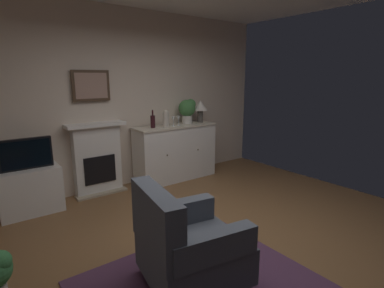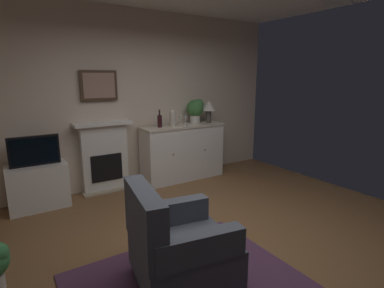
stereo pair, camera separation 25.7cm
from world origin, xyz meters
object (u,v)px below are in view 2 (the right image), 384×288
potted_plant_small (196,109)px  armchair (176,245)px  framed_picture (99,86)px  tv_set (34,151)px  sideboard_cabinet (183,152)px  wine_bottle (160,121)px  vase_decorative (173,118)px  table_lamp (209,107)px  wine_glass_left (180,119)px  tv_cabinet (38,186)px  fireplace_unit (105,157)px  wine_glass_center (186,118)px

potted_plant_small → armchair: (-1.80, -2.44, -0.83)m
framed_picture → tv_set: (-0.98, -0.23, -0.83)m
framed_picture → potted_plant_small: size_ratio=1.28×
sideboard_cabinet → potted_plant_small: (0.30, 0.05, 0.73)m
wine_bottle → tv_set: bearing=-179.6°
sideboard_cabinet → vase_decorative: bearing=-167.0°
table_lamp → potted_plant_small: size_ratio=0.93×
wine_glass_left → tv_set: size_ratio=0.27×
wine_glass_left → tv_cabinet: 2.36m
wine_bottle → wine_glass_left: (0.36, -0.06, 0.01)m
fireplace_unit → tv_set: (-0.98, -0.19, 0.26)m
fireplace_unit → vase_decorative: (1.10, -0.23, 0.55)m
table_lamp → armchair: 3.27m
wine_glass_center → wine_glass_left: bearing=-175.0°
tv_cabinet → wine_glass_left: bearing=-1.8°
wine_bottle → armchair: (-1.07, -2.40, -0.68)m
sideboard_cabinet → vase_decorative: size_ratio=5.24×
potted_plant_small → tv_set: bearing=-178.8°
tv_set → wine_glass_left: bearing=-1.2°
wine_bottle → vase_decorative: bearing=-14.2°
table_lamp → vase_decorative: (-0.76, -0.05, -0.14)m
framed_picture → potted_plant_small: 1.68m
fireplace_unit → vase_decorative: size_ratio=3.91×
table_lamp → wine_glass_center: table_lamp is taller
fireplace_unit → wine_glass_left: wine_glass_left is taller
wine_glass_left → wine_glass_center: size_ratio=1.00×
framed_picture → table_lamp: (1.87, -0.22, -0.40)m
framed_picture → wine_glass_center: framed_picture is taller
wine_bottle → wine_glass_center: size_ratio=1.76×
table_lamp → wine_bottle: bearing=179.7°
fireplace_unit → sideboard_cabinet: size_ratio=0.75×
wine_bottle → armchair: bearing=-114.0°
tv_set → wine_glass_center: bearing=-0.9°
wine_glass_left → armchair: 2.83m
wine_bottle → potted_plant_small: size_ratio=0.67×
framed_picture → wine_bottle: (0.89, -0.22, -0.58)m
wine_glass_left → wine_glass_center: 0.11m
armchair → tv_set: bearing=108.4°
framed_picture → wine_glass_left: framed_picture is taller
fireplace_unit → wine_glass_center: bearing=-9.3°
vase_decorative → tv_set: size_ratio=0.45×
vase_decorative → potted_plant_small: size_ratio=0.65×
vase_decorative → tv_set: (-2.08, 0.04, -0.29)m
vase_decorative → potted_plant_small: 0.54m
fireplace_unit → wine_glass_left: (1.25, -0.23, 0.53)m
wine_glass_left → vase_decorative: vase_decorative is taller
sideboard_cabinet → armchair: sideboard_cabinet is taller
sideboard_cabinet → vase_decorative: (-0.22, -0.05, 0.62)m
wine_glass_center → vase_decorative: size_ratio=0.59×
wine_glass_center → tv_cabinet: (-2.33, 0.06, -0.77)m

